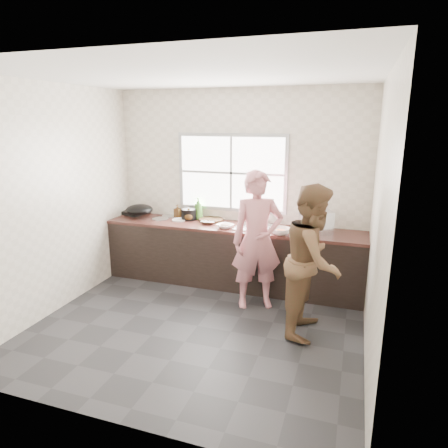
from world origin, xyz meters
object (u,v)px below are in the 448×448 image
(burner, at_px, (135,212))
(cutting_board, at_px, (211,220))
(plate_food, at_px, (179,220))
(bottle_brown_tall, at_px, (177,211))
(bowl_mince, at_px, (225,226))
(pot_lid_left, at_px, (160,219))
(bowl_held, at_px, (277,231))
(bottle_green, at_px, (198,208))
(glass_jar, at_px, (187,215))
(pot_lid_right, at_px, (170,216))
(bowl_crabs, at_px, (281,232))
(person_side, at_px, (313,260))
(black_pot, at_px, (189,214))
(dish_rack, at_px, (316,222))
(bottle_brown_short, at_px, (189,215))
(wok, at_px, (140,210))
(woman, at_px, (257,245))

(burner, bearing_deg, cutting_board, -2.45)
(plate_food, distance_m, bottle_brown_tall, 0.24)
(bowl_mince, distance_m, pot_lid_left, 1.07)
(plate_food, height_order, burner, burner)
(bowl_mince, relative_size, bowl_held, 1.05)
(bottle_green, bearing_deg, bowl_held, -17.94)
(cutting_board, relative_size, glass_jar, 3.98)
(burner, xyz_separation_m, pot_lid_right, (0.60, 0.03, -0.02))
(bowl_mince, distance_m, bowl_crabs, 0.77)
(person_side, bearing_deg, pot_lid_right, 66.68)
(glass_jar, bearing_deg, bottle_green, -10.13)
(pot_lid_left, bearing_deg, cutting_board, 10.32)
(person_side, bearing_deg, black_pot, 64.79)
(bowl_crabs, height_order, bottle_green, bottle_green)
(dish_rack, xyz_separation_m, pot_lid_left, (-2.24, 0.02, -0.14))
(burner, relative_size, pot_lid_left, 1.46)
(dish_rack, height_order, pot_lid_left, dish_rack)
(black_pot, distance_m, bottle_brown_short, 0.05)
(bowl_held, relative_size, wok, 0.51)
(bottle_green, bearing_deg, plate_food, -147.00)
(bowl_held, distance_m, pot_lid_right, 1.78)
(bowl_mince, xyz_separation_m, dish_rack, (1.19, 0.14, 0.12))
(black_pot, height_order, bottle_brown_tall, bottle_brown_tall)
(wok, bearing_deg, bottle_green, 15.46)
(black_pot, bearing_deg, bowl_crabs, -13.29)
(bowl_held, relative_size, pot_lid_left, 0.84)
(bottle_brown_short, distance_m, dish_rack, 1.82)
(cutting_board, xyz_separation_m, glass_jar, (-0.41, 0.08, 0.03))
(bowl_crabs, bearing_deg, pot_lid_left, 173.05)
(bottle_brown_tall, height_order, pot_lid_right, bottle_brown_tall)
(bowl_held, bearing_deg, bowl_mince, 175.07)
(bottle_green, height_order, burner, bottle_green)
(black_pot, relative_size, wok, 0.57)
(bottle_brown_short, bearing_deg, wok, -171.34)
(burner, distance_m, wok, 0.35)
(bowl_held, distance_m, bottle_brown_short, 1.38)
(cutting_board, height_order, bottle_brown_tall, bottle_brown_tall)
(woman, distance_m, dish_rack, 0.86)
(woman, height_order, bottle_brown_short, woman)
(plate_food, relative_size, wok, 0.53)
(bottle_green, relative_size, glass_jar, 3.73)
(woman, bearing_deg, burner, 136.32)
(bowl_held, height_order, burner, bowl_held)
(pot_lid_right, bearing_deg, glass_jar, 0.00)
(bottle_brown_tall, xyz_separation_m, bottle_brown_short, (0.25, -0.16, 0.00))
(bottle_brown_short, bearing_deg, bowl_crabs, -11.50)
(person_side, xyz_separation_m, bottle_green, (-1.79, 1.17, 0.20))
(pot_lid_left, bearing_deg, woman, -19.39)
(person_side, xyz_separation_m, black_pot, (-1.91, 1.10, 0.12))
(glass_jar, bearing_deg, black_pot, -53.07)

